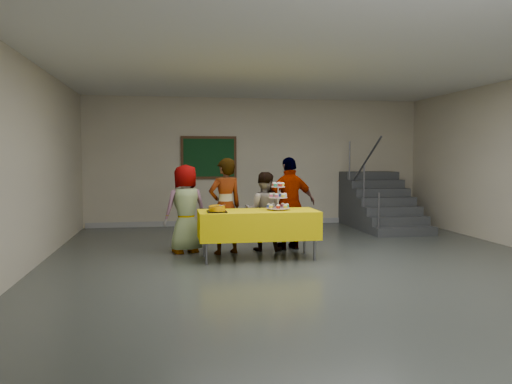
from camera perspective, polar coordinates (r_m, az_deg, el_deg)
The scene contains 10 objects.
room_shell at distance 7.06m, azimuth 7.05°, elevation 8.19°, with size 10.00×10.04×3.02m.
bake_table at distance 7.90m, azimuth 0.25°, elevation -3.68°, with size 1.88×0.78×0.77m.
cupcake_stand at distance 7.96m, azimuth 2.54°, elevation -0.76°, with size 0.38×0.38×0.44m.
bear_cake at distance 7.65m, azimuth -4.49°, elevation -1.88°, with size 0.32×0.36×0.12m.
schoolchild_a at distance 8.48m, azimuth -8.05°, elevation -1.91°, with size 0.73×0.47×1.49m, color slate.
schoolchild_b at distance 8.31m, azimuth -3.54°, elevation -1.62°, with size 0.58×0.38×1.60m, color slate.
schoolchild_c at distance 8.60m, azimuth 0.88°, elevation -2.23°, with size 0.66×0.51×1.36m, color slate.
schoolchild_d at distance 8.72m, azimuth 3.92°, elevation -1.30°, with size 0.95×0.39×1.61m, color slate.
staircase at distance 11.89m, azimuth 13.74°, elevation -1.53°, with size 1.30×2.40×2.04m.
noticeboard at distance 11.73m, azimuth -5.41°, elevation 3.93°, with size 1.30×0.05×1.00m.
Camera 1 is at (-2.02, -6.73, 1.61)m, focal length 35.00 mm.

